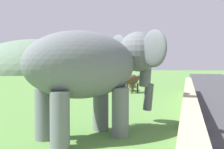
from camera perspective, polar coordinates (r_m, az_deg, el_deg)
barrier_parapet at (r=6.42m, az=15.86°, el=-10.24°), size 28.00×0.36×1.00m
elephant at (r=7.16m, az=-3.54°, el=1.74°), size 3.92×3.70×2.82m
person_handler at (r=8.30m, az=1.73°, el=-4.46°), size 0.48×0.60×1.66m
bus_orange at (r=26.24m, az=-3.13°, el=2.36°), size 8.82×4.14×3.50m
bus_red at (r=37.89m, az=-1.41°, el=2.20°), size 8.20×3.24×3.50m
cow_near at (r=18.70m, az=4.30°, el=-1.13°), size 1.93×0.96×1.23m
cow_mid at (r=20.09m, az=3.05°, el=-0.92°), size 1.93×0.87×1.23m
cow_far at (r=22.14m, az=-3.84°, el=-0.67°), size 1.92×0.76×1.23m
hill_east at (r=68.56m, az=-14.81°, el=0.24°), size 35.10×28.08×16.10m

